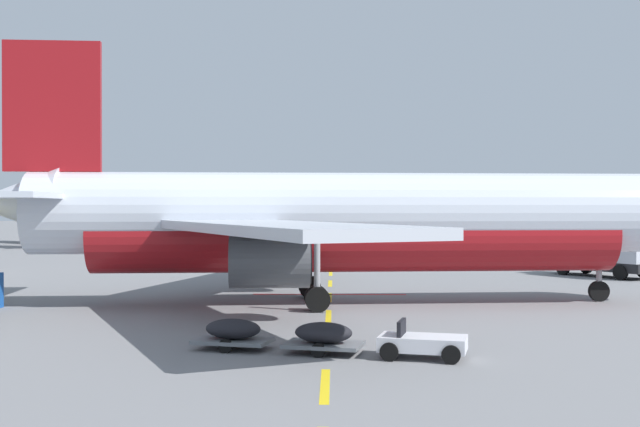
# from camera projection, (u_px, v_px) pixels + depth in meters

# --- Properties ---
(ground) EXTENTS (400.00, 400.00, 0.00)m
(ground) POSITION_uv_depth(u_px,v_px,m) (626.00, 268.00, 59.07)
(ground) COLOR slate
(apron_paint_markings) EXTENTS (8.00, 98.48, 0.01)m
(apron_paint_markings) POSITION_uv_depth(u_px,v_px,m) (331.00, 270.00, 57.76)
(apron_paint_markings) COLOR yellow
(apron_paint_markings) RESTS_ON ground
(airliner_foreground) EXTENTS (34.82, 34.48, 12.20)m
(airliner_foreground) POSITION_uv_depth(u_px,v_px,m) (343.00, 220.00, 37.43)
(airliner_foreground) COLOR silver
(airliner_foreground) RESTS_ON ground
(airliner_mid_left) EXTENTS (32.75, 33.70, 11.99)m
(airliner_mid_left) POSITION_uv_depth(u_px,v_px,m) (122.00, 213.00, 100.39)
(airliner_mid_left) COLOR silver
(airliner_mid_left) RESTS_ON ground
(ground_power_truck) EXTENTS (5.92, 7.14, 3.14)m
(ground_power_truck) POSITION_uv_depth(u_px,v_px,m) (606.00, 252.00, 51.91)
(ground_power_truck) COLOR black
(ground_power_truck) RESTS_ON ground
(baggage_train) EXTENTS (8.70, 3.48, 1.14)m
(baggage_train) POSITION_uv_depth(u_px,v_px,m) (325.00, 337.00, 24.70)
(baggage_train) COLOR silver
(baggage_train) RESTS_ON ground
(terminal_satellite) EXTENTS (74.19, 28.10, 11.96)m
(terminal_satellite) POSITION_uv_depth(u_px,v_px,m) (334.00, 204.00, 183.41)
(terminal_satellite) COLOR gray
(terminal_satellite) RESTS_ON ground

